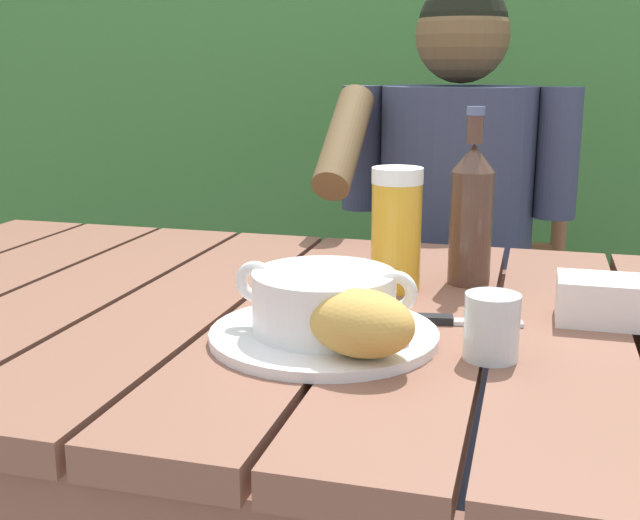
{
  "coord_description": "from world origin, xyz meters",
  "views": [
    {
      "loc": [
        0.29,
        -0.96,
        1.07
      ],
      "look_at": [
        0.03,
        -0.02,
        0.83
      ],
      "focal_mm": 44.45,
      "sensor_mm": 36.0,
      "label": 1
    }
  ],
  "objects_px": {
    "bread_roll": "(361,323)",
    "table_knife": "(451,321)",
    "soup_bowl": "(324,300)",
    "beer_glass": "(396,229)",
    "person_eating": "(451,236)",
    "beer_bottle": "(471,212)",
    "butter_tub": "(602,300)",
    "serving_plate": "(324,335)",
    "water_glass_small": "(492,327)",
    "chair_near_diner": "(457,322)"
  },
  "relations": [
    {
      "from": "person_eating",
      "to": "beer_glass",
      "type": "distance_m",
      "value": 0.57
    },
    {
      "from": "chair_near_diner",
      "to": "table_knife",
      "type": "relative_size",
      "value": 6.38
    },
    {
      "from": "person_eating",
      "to": "table_knife",
      "type": "relative_size",
      "value": 8.59
    },
    {
      "from": "soup_bowl",
      "to": "butter_tub",
      "type": "relative_size",
      "value": 1.98
    },
    {
      "from": "chair_near_diner",
      "to": "serving_plate",
      "type": "height_order",
      "value": "chair_near_diner"
    },
    {
      "from": "beer_glass",
      "to": "beer_bottle",
      "type": "relative_size",
      "value": 0.68
    },
    {
      "from": "person_eating",
      "to": "serving_plate",
      "type": "bearing_deg",
      "value": -94.6
    },
    {
      "from": "person_eating",
      "to": "chair_near_diner",
      "type": "bearing_deg",
      "value": 89.18
    },
    {
      "from": "serving_plate",
      "to": "beer_bottle",
      "type": "xyz_separation_m",
      "value": [
        0.14,
        0.3,
        0.1
      ]
    },
    {
      "from": "soup_bowl",
      "to": "water_glass_small",
      "type": "height_order",
      "value": "soup_bowl"
    },
    {
      "from": "person_eating",
      "to": "soup_bowl",
      "type": "distance_m",
      "value": 0.79
    },
    {
      "from": "beer_bottle",
      "to": "water_glass_small",
      "type": "bearing_deg",
      "value": -80.65
    },
    {
      "from": "person_eating",
      "to": "bread_roll",
      "type": "distance_m",
      "value": 0.86
    },
    {
      "from": "serving_plate",
      "to": "beer_bottle",
      "type": "height_order",
      "value": "beer_bottle"
    },
    {
      "from": "person_eating",
      "to": "beer_glass",
      "type": "relative_size",
      "value": 7.15
    },
    {
      "from": "beer_glass",
      "to": "table_knife",
      "type": "distance_m",
      "value": 0.19
    },
    {
      "from": "bread_roll",
      "to": "butter_tub",
      "type": "distance_m",
      "value": 0.34
    },
    {
      "from": "person_eating",
      "to": "soup_bowl",
      "type": "xyz_separation_m",
      "value": [
        -0.06,
        -0.79,
        0.08
      ]
    },
    {
      "from": "butter_tub",
      "to": "soup_bowl",
      "type": "bearing_deg",
      "value": -153.75
    },
    {
      "from": "bread_roll",
      "to": "person_eating",
      "type": "bearing_deg",
      "value": 89.68
    },
    {
      "from": "serving_plate",
      "to": "table_knife",
      "type": "xyz_separation_m",
      "value": [
        0.14,
        0.1,
        -0.0
      ]
    },
    {
      "from": "beer_glass",
      "to": "beer_bottle",
      "type": "xyz_separation_m",
      "value": [
        0.1,
        0.06,
        0.02
      ]
    },
    {
      "from": "person_eating",
      "to": "water_glass_small",
      "type": "xyz_separation_m",
      "value": [
        0.13,
        -0.8,
        0.07
      ]
    },
    {
      "from": "beer_glass",
      "to": "beer_bottle",
      "type": "bearing_deg",
      "value": 31.4
    },
    {
      "from": "person_eating",
      "to": "butter_tub",
      "type": "height_order",
      "value": "person_eating"
    },
    {
      "from": "chair_near_diner",
      "to": "butter_tub",
      "type": "height_order",
      "value": "chair_near_diner"
    },
    {
      "from": "chair_near_diner",
      "to": "beer_bottle",
      "type": "xyz_separation_m",
      "value": [
        0.07,
        -0.69,
        0.39
      ]
    },
    {
      "from": "chair_near_diner",
      "to": "bread_roll",
      "type": "distance_m",
      "value": 1.1
    },
    {
      "from": "chair_near_diner",
      "to": "water_glass_small",
      "type": "height_order",
      "value": "chair_near_diner"
    },
    {
      "from": "beer_bottle",
      "to": "water_glass_small",
      "type": "distance_m",
      "value": 0.32
    },
    {
      "from": "beer_bottle",
      "to": "butter_tub",
      "type": "height_order",
      "value": "beer_bottle"
    },
    {
      "from": "bread_roll",
      "to": "water_glass_small",
      "type": "relative_size",
      "value": 1.92
    },
    {
      "from": "chair_near_diner",
      "to": "bread_roll",
      "type": "xyz_separation_m",
      "value": [
        -0.01,
        -1.05,
        0.33
      ]
    },
    {
      "from": "soup_bowl",
      "to": "beer_glass",
      "type": "relative_size",
      "value": 1.24
    },
    {
      "from": "beer_bottle",
      "to": "bread_roll",
      "type": "bearing_deg",
      "value": -102.63
    },
    {
      "from": "beer_glass",
      "to": "butter_tub",
      "type": "height_order",
      "value": "beer_glass"
    },
    {
      "from": "soup_bowl",
      "to": "chair_near_diner",
      "type": "bearing_deg",
      "value": 86.15
    },
    {
      "from": "serving_plate",
      "to": "soup_bowl",
      "type": "distance_m",
      "value": 0.04
    },
    {
      "from": "serving_plate",
      "to": "bread_roll",
      "type": "relative_size",
      "value": 1.91
    },
    {
      "from": "chair_near_diner",
      "to": "bread_roll",
      "type": "height_order",
      "value": "chair_near_diner"
    },
    {
      "from": "beer_glass",
      "to": "water_glass_small",
      "type": "height_order",
      "value": "beer_glass"
    },
    {
      "from": "chair_near_diner",
      "to": "beer_glass",
      "type": "bearing_deg",
      "value": -91.86
    },
    {
      "from": "soup_bowl",
      "to": "butter_tub",
      "type": "distance_m",
      "value": 0.35
    },
    {
      "from": "beer_bottle",
      "to": "person_eating",
      "type": "bearing_deg",
      "value": 98.84
    },
    {
      "from": "person_eating",
      "to": "butter_tub",
      "type": "bearing_deg",
      "value": -68.32
    },
    {
      "from": "butter_tub",
      "to": "beer_glass",
      "type": "bearing_deg",
      "value": 163.68
    },
    {
      "from": "water_glass_small",
      "to": "butter_tub",
      "type": "distance_m",
      "value": 0.21
    },
    {
      "from": "butter_tub",
      "to": "beer_bottle",
      "type": "bearing_deg",
      "value": 141.35
    },
    {
      "from": "bread_roll",
      "to": "table_knife",
      "type": "relative_size",
      "value": 0.96
    },
    {
      "from": "water_glass_small",
      "to": "butter_tub",
      "type": "height_order",
      "value": "water_glass_small"
    }
  ]
}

